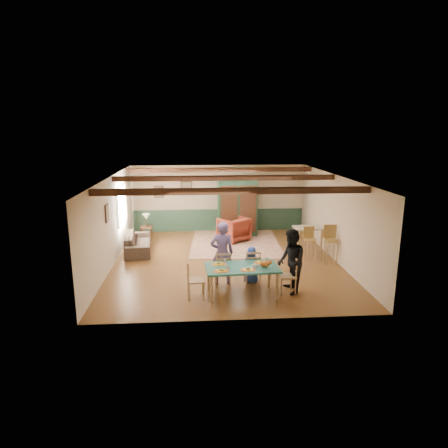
{
  "coord_description": "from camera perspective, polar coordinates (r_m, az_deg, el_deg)",
  "views": [
    {
      "loc": [
        -0.91,
        -12.03,
        4.1
      ],
      "look_at": [
        -0.04,
        0.32,
        1.15
      ],
      "focal_mm": 32.0,
      "sensor_mm": 36.0,
      "label": 1
    }
  ],
  "objects": [
    {
      "name": "place_setting_near_left",
      "position": [
        9.68,
        -0.39,
        -6.45
      ],
      "size": [
        0.42,
        0.33,
        0.11
      ],
      "primitive_type": null,
      "rotation": [
        0.0,
        0.0,
        0.06
      ],
      "color": "#F9A621",
      "rests_on": "dining_table"
    },
    {
      "name": "dining_chair_far_right",
      "position": [
        10.85,
        4.03,
        -6.13
      ],
      "size": [
        0.45,
        0.47,
        0.96
      ],
      "primitive_type": null,
      "rotation": [
        0.0,
        0.0,
        3.2
      ],
      "color": "#9F794F",
      "rests_on": "floor"
    },
    {
      "name": "dining_chair_far_left",
      "position": [
        10.73,
        -0.23,
        -6.33
      ],
      "size": [
        0.45,
        0.47,
        0.96
      ],
      "primitive_type": null,
      "rotation": [
        0.0,
        0.0,
        3.2
      ],
      "color": "#9F794F",
      "rests_on": "floor"
    },
    {
      "name": "area_rug",
      "position": [
        14.75,
        1.61,
        -2.71
      ],
      "size": [
        3.39,
        3.95,
        0.01
      ],
      "primitive_type": "cube",
      "rotation": [
        0.0,
        0.0,
        -0.06
      ],
      "color": "beige",
      "rests_on": "floor"
    },
    {
      "name": "wall_right",
      "position": [
        13.11,
        15.71,
        0.78
      ],
      "size": [
        0.02,
        8.0,
        2.7
      ],
      "primitive_type": "cube",
      "color": "beige",
      "rests_on": "floor"
    },
    {
      "name": "counter_table",
      "position": [
        13.68,
        12.25,
        -2.31
      ],
      "size": [
        1.16,
        0.72,
        0.93
      ],
      "primitive_type": null,
      "rotation": [
        0.0,
        0.0,
        0.06
      ],
      "color": "beige",
      "rests_on": "floor"
    },
    {
      "name": "cat",
      "position": [
        10.0,
        5.85,
        -5.66
      ],
      "size": [
        0.37,
        0.16,
        0.18
      ],
      "primitive_type": null,
      "rotation": [
        0.0,
        0.0,
        0.06
      ],
      "color": "#C35F22",
      "rests_on": "dining_table"
    },
    {
      "name": "sofa",
      "position": [
        14.02,
        -12.21,
        -2.59
      ],
      "size": [
        1.07,
        2.22,
        0.63
      ],
      "primitive_type": "imported",
      "rotation": [
        0.0,
        0.0,
        1.68
      ],
      "color": "#382C23",
      "rests_on": "floor"
    },
    {
      "name": "person_child",
      "position": [
        10.92,
        3.94,
        -5.85
      ],
      "size": [
        0.51,
        0.35,
        1.01
      ],
      "primitive_type": "imported",
      "rotation": [
        0.0,
        0.0,
        3.2
      ],
      "color": "#254094",
      "rests_on": "floor"
    },
    {
      "name": "ceiling",
      "position": [
        12.15,
        0.27,
        6.78
      ],
      "size": [
        7.0,
        8.0,
        0.02
      ],
      "primitive_type": "cube",
      "color": "white",
      "rests_on": "wall_back"
    },
    {
      "name": "dining_chair_end_right",
      "position": [
        10.36,
        8.96,
        -7.22
      ],
      "size": [
        0.47,
        0.45,
        0.96
      ],
      "primitive_type": null,
      "rotation": [
        0.0,
        0.0,
        -1.51
      ],
      "color": "#9F794F",
      "rests_on": "floor"
    },
    {
      "name": "window_left",
      "position": [
        14.2,
        -14.38,
        2.63
      ],
      "size": [
        0.06,
        1.6,
        1.3
      ],
      "primitive_type": null,
      "color": "white",
      "rests_on": "wall_left"
    },
    {
      "name": "person_woman",
      "position": [
        10.28,
        9.57,
        -5.34
      ],
      "size": [
        0.68,
        0.84,
        1.66
      ],
      "primitive_type": "imported",
      "rotation": [
        0.0,
        0.0,
        -1.51
      ],
      "color": "black",
      "rests_on": "floor"
    },
    {
      "name": "picture_back_a",
      "position": [
        16.17,
        -5.41,
        5.16
      ],
      "size": [
        0.45,
        0.04,
        0.55
      ],
      "primitive_type": null,
      "color": "#9A9270",
      "rests_on": "wall_back"
    },
    {
      "name": "armchair",
      "position": [
        14.96,
        1.41,
        -0.72
      ],
      "size": [
        1.36,
        1.36,
        0.9
      ],
      "primitive_type": "imported",
      "rotation": [
        0.0,
        0.0,
        -2.52
      ],
      "color": "#561711",
      "rests_on": "floor"
    },
    {
      "name": "floor",
      "position": [
        12.75,
        0.26,
        -5.36
      ],
      "size": [
        8.0,
        8.0,
        0.0
      ],
      "primitive_type": "plane",
      "color": "brown",
      "rests_on": "ground"
    },
    {
      "name": "bar_stool_left",
      "position": [
        13.11,
        12.19,
        -2.73
      ],
      "size": [
        0.4,
        0.44,
        1.05
      ],
      "primitive_type": null,
      "rotation": [
        0.0,
        0.0,
        0.08
      ],
      "color": "#A17E3E",
      "rests_on": "floor"
    },
    {
      "name": "end_table",
      "position": [
        15.35,
        -10.95,
        -1.31
      ],
      "size": [
        0.45,
        0.45,
        0.53
      ],
      "primitive_type": null,
      "rotation": [
        0.0,
        0.0,
        0.04
      ],
      "color": "black",
      "rests_on": "floor"
    },
    {
      "name": "person_man",
      "position": [
        10.68,
        -0.28,
        -4.21
      ],
      "size": [
        0.66,
        0.45,
        1.74
      ],
      "primitive_type": "imported",
      "rotation": [
        0.0,
        0.0,
        3.2
      ],
      "color": "#634F89",
      "rests_on": "floor"
    },
    {
      "name": "ceiling_beam_mid",
      "position": [
        12.56,
        0.13,
        6.59
      ],
      "size": [
        6.95,
        0.16,
        0.16
      ],
      "primitive_type": "cube",
      "color": "black",
      "rests_on": "ceiling"
    },
    {
      "name": "ceiling_beam_back",
      "position": [
        15.14,
        -0.59,
        7.75
      ],
      "size": [
        6.95,
        0.16,
        0.16
      ],
      "primitive_type": "cube",
      "color": "black",
      "rests_on": "ceiling"
    },
    {
      "name": "wall_back",
      "position": [
        16.29,
        -0.79,
        3.68
      ],
      "size": [
        7.0,
        0.02,
        2.7
      ],
      "primitive_type": "cube",
      "color": "beige",
      "rests_on": "floor"
    },
    {
      "name": "wainscot_back",
      "position": [
        16.45,
        -0.78,
        0.58
      ],
      "size": [
        6.95,
        0.03,
        0.9
      ],
      "primitive_type": "cube",
      "color": "#223E2D",
      "rests_on": "floor"
    },
    {
      "name": "dining_chair_end_left",
      "position": [
        9.98,
        -4.04,
        -7.9
      ],
      "size": [
        0.47,
        0.45,
        0.96
      ],
      "primitive_type": null,
      "rotation": [
        0.0,
        0.0,
        1.63
      ],
      "color": "#9F794F",
      "rests_on": "floor"
    },
    {
      "name": "place_setting_far_left",
      "position": [
        10.15,
        -0.74,
        -5.5
      ],
      "size": [
        0.42,
        0.33,
        0.11
      ],
      "primitive_type": null,
      "rotation": [
        0.0,
        0.0,
        0.06
      ],
      "color": "#F9A621",
      "rests_on": "dining_table"
    },
    {
      "name": "place_setting_far_right",
      "position": [
        10.34,
        5.4,
        -5.21
      ],
      "size": [
        0.42,
        0.33,
        0.11
      ],
      "primitive_type": null,
      "rotation": [
        0.0,
        0.0,
        0.06
      ],
      "color": "#F9A621",
      "rests_on": "dining_table"
    },
    {
      "name": "bar_stool_right",
      "position": [
        12.8,
        15.02,
        -2.92
      ],
      "size": [
        0.44,
        0.49,
        1.21
      ],
      "primitive_type": null,
      "rotation": [
        0.0,
        0.0,
        -0.03
      ],
      "color": "#A17E3E",
      "rests_on": "floor"
    },
    {
      "name": "picture_back_b",
      "position": [
        16.26,
        -9.29,
        4.56
      ],
      "size": [
        0.38,
        0.04,
        0.48
      ],
      "primitive_type": null,
      "color": "#9A9270",
      "rests_on": "wall_back"
    },
    {
      "name": "picture_left_wall",
      "position": [
        11.95,
        -16.34,
        1.51
      ],
      "size": [
        0.04,
        0.42,
        0.52
      ],
      "primitive_type": null,
      "color": "#9A9270",
      "rests_on": "wall_left"
    },
    {
      "name": "dining_table",
      "position": [
        10.15,
        2.58,
        -8.13
      ],
      "size": [
        1.87,
        1.11,
        0.76
      ],
      "primitive_type": null,
      "rotation": [
        0.0,
        0.0,
        0.06
      ],
      "color": "#1D5C4E",
      "rests_on": "floor"
    },
    {
      "name": "place_setting_near_center",
      "position": [
        9.78,
        3.45,
        -6.27
      ],
      "size": [
        0.42,
        0.33,
        0.11
      ],
      "primitive_type": null,
      "rotation": [
        0.0,
        0.0,
        0.06
      ],
      "color": "#F9A621",
      "rests_on": "dining_table"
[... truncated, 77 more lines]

